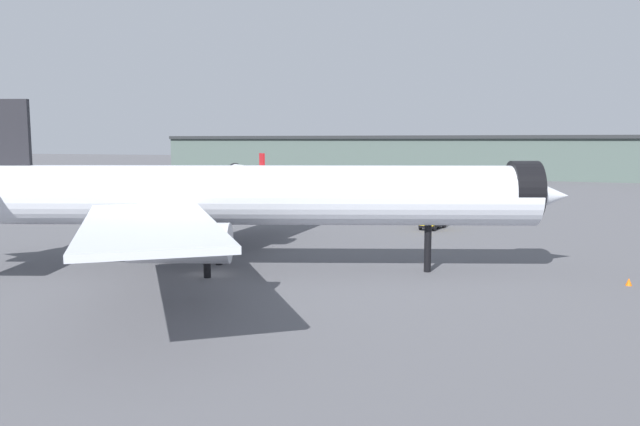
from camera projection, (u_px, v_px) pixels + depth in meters
ground at (210, 275)px, 63.10m from camera, size 900.00×900.00×0.00m
airliner_near_gate at (236, 196)px, 63.98m from camera, size 66.27×59.17×17.75m
airliner_far_taxiway at (249, 172)px, 176.32m from camera, size 29.41×32.60×10.20m
terminal_building at (439, 156)px, 230.08m from camera, size 220.98×35.64×27.90m
service_truck_front at (433, 219)px, 95.45m from camera, size 3.63×5.89×3.00m
traffic_cone_near_nose at (629, 282)px, 58.33m from camera, size 0.58×0.58×0.73m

